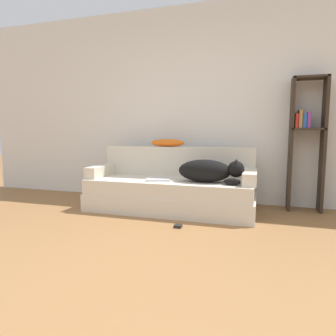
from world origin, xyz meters
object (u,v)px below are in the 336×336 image
object	(u,v)px
power_adapter	(178,226)
couch	(170,195)
throw_pillow	(167,143)
bookshelf	(306,137)
dog	(209,171)
laptop	(158,179)

from	to	relation	value
power_adapter	couch	bearing A→B (deg)	113.50
throw_pillow	bookshelf	size ratio (longest dim) A/B	0.29
dog	laptop	bearing A→B (deg)	-178.60
couch	throw_pillow	world-z (taller)	throw_pillow
dog	bookshelf	size ratio (longest dim) A/B	0.46
couch	dog	size ratio (longest dim) A/B	2.72
laptop	throw_pillow	bearing A→B (deg)	76.29
laptop	bookshelf	size ratio (longest dim) A/B	0.22
bookshelf	dog	bearing A→B (deg)	-151.35
throw_pillow	power_adapter	xyz separation A→B (m)	(0.42, -0.98, -0.82)
throw_pillow	bookshelf	bearing A→B (deg)	4.99
dog	laptop	xyz separation A→B (m)	(-0.62, -0.02, -0.13)
couch	bookshelf	distance (m)	1.81
couch	power_adapter	bearing A→B (deg)	-66.50
dog	power_adapter	xyz separation A→B (m)	(-0.22, -0.54, -0.52)
laptop	bookshelf	xyz separation A→B (m)	(1.71, 0.61, 0.51)
dog	laptop	size ratio (longest dim) A/B	2.16
dog	throw_pillow	distance (m)	0.84
laptop	power_adapter	xyz separation A→B (m)	(0.40, -0.52, -0.39)
dog	power_adapter	bearing A→B (deg)	-112.42
dog	throw_pillow	bearing A→B (deg)	145.29
laptop	power_adapter	bearing A→B (deg)	-69.53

